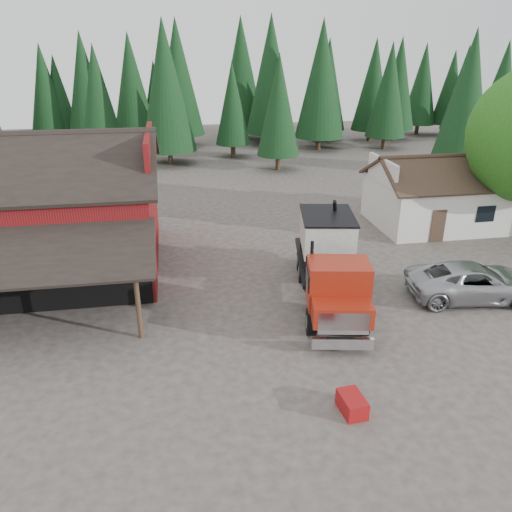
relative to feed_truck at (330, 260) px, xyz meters
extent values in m
plane|color=#443B36|center=(-2.88, -4.03, -1.96)|extent=(120.00, 120.00, 0.00)
cube|color=maroon|center=(-13.88, 5.97, 0.54)|extent=(12.00, 10.00, 5.00)
cube|color=black|center=(-13.88, 3.47, 4.04)|extent=(12.80, 5.53, 2.35)
cube|color=black|center=(-13.88, 8.47, 4.04)|extent=(12.80, 5.53, 2.35)
cube|color=maroon|center=(-7.88, 5.97, 4.04)|extent=(0.25, 7.00, 2.00)
cylinder|color=#382619|center=(-8.48, -1.93, -0.56)|extent=(0.20, 0.20, 2.80)
cube|color=black|center=(-13.88, 0.92, 0.04)|extent=(11.70, 0.08, 3.90)
cube|color=silver|center=(10.12, 8.97, -0.46)|extent=(8.00, 6.00, 3.00)
cube|color=#38281E|center=(10.12, 7.47, 1.79)|extent=(8.60, 3.42, 1.80)
cube|color=#38281E|center=(10.12, 10.47, 1.79)|extent=(8.60, 3.42, 1.80)
cube|color=silver|center=(6.12, 8.97, 1.79)|extent=(0.20, 4.20, 1.50)
cube|color=silver|center=(14.12, 8.97, 1.79)|extent=(0.20, 4.20, 1.50)
cube|color=#38281E|center=(8.62, 5.95, -0.96)|extent=(0.90, 0.06, 2.00)
cube|color=black|center=(11.62, 5.95, -0.36)|extent=(1.20, 0.06, 1.00)
sphere|color=#245F15|center=(12.92, 6.77, 3.04)|extent=(4.40, 4.40, 4.40)
cylinder|color=#382619|center=(3.12, 25.97, -1.16)|extent=(0.44, 0.44, 1.60)
cone|color=black|center=(3.12, 25.97, 3.94)|extent=(3.96, 3.96, 9.00)
cylinder|color=#382619|center=(19.12, 21.97, -1.16)|extent=(0.44, 0.44, 1.60)
cone|color=black|center=(19.12, 21.97, 4.94)|extent=(4.84, 4.84, 11.00)
cylinder|color=#382619|center=(-6.88, 29.97, -1.16)|extent=(0.44, 0.44, 1.60)
cone|color=black|center=(-6.88, 29.97, 5.44)|extent=(5.28, 5.28, 12.00)
cylinder|color=black|center=(-1.62, -2.83, -1.40)|extent=(0.56, 1.17, 1.12)
cylinder|color=black|center=(0.48, -3.22, -1.40)|extent=(0.56, 1.17, 1.12)
cylinder|color=black|center=(-0.73, 1.97, -1.40)|extent=(0.56, 1.17, 1.12)
cylinder|color=black|center=(1.37, 1.58, -1.40)|extent=(0.56, 1.17, 1.12)
cylinder|color=black|center=(-0.47, 3.37, -1.40)|extent=(0.56, 1.17, 1.12)
cylinder|color=black|center=(1.63, 2.98, -1.40)|extent=(0.56, 1.17, 1.12)
cube|color=black|center=(0.02, 0.17, -1.00)|extent=(2.70, 8.81, 0.41)
cube|color=silver|center=(-0.86, -4.58, -1.40)|extent=(2.33, 0.61, 0.46)
cube|color=silver|center=(-0.84, -4.48, -0.59)|extent=(1.92, 0.45, 0.92)
cube|color=maroon|center=(-0.73, -3.88, -0.44)|extent=(2.49, 1.72, 0.86)
cube|color=maroon|center=(-0.49, -2.58, 0.12)|extent=(2.72, 2.15, 1.88)
cube|color=black|center=(-0.64, -3.38, 0.43)|extent=(2.11, 0.47, 0.92)
cylinder|color=black|center=(-1.32, -1.49, 0.68)|extent=(0.17, 0.17, 1.83)
cube|color=black|center=(-0.30, -1.58, 0.07)|extent=(2.47, 0.58, 1.63)
cube|color=black|center=(0.29, 1.57, -0.72)|extent=(3.63, 6.28, 0.16)
cube|color=silver|center=(0.29, 1.57, 0.78)|extent=(2.92, 3.73, 1.63)
cone|color=silver|center=(0.29, 1.57, -0.23)|extent=(2.61, 2.61, 0.71)
cube|color=black|center=(0.29, 1.57, 1.62)|extent=(3.03, 3.85, 0.08)
cylinder|color=black|center=(1.15, 2.86, 0.68)|extent=(1.14, 2.11, 3.10)
cube|color=maroon|center=(0.13, 4.09, -0.44)|extent=(0.75, 0.91, 0.46)
cylinder|color=silver|center=(0.78, -2.14, -1.10)|extent=(0.75, 1.10, 0.57)
imported|color=#ACADB3|center=(6.67, -1.03, -1.12)|extent=(6.35, 3.55, 1.68)
cube|color=maroon|center=(-1.57, -7.64, -1.66)|extent=(0.79, 1.16, 0.60)
camera|label=1|loc=(-6.81, -19.86, 9.05)|focal=35.00mm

